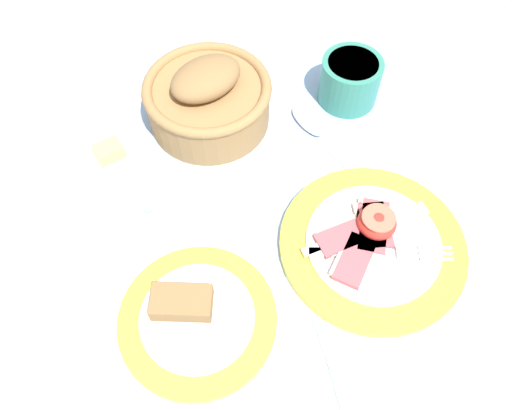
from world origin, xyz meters
TOP-DOWN VIEW (x-y plane):
  - ground_plane at (0.00, 0.00)m, footprint 3.00×3.00m
  - breakfast_plate at (0.08, -0.02)m, footprint 0.25×0.25m
  - bread_plate at (-0.17, -0.03)m, footprint 0.19×0.19m
  - sugar_cup at (0.17, 0.24)m, footprint 0.09×0.09m
  - bread_basket at (-0.05, 0.28)m, footprint 0.19×0.19m
  - butter_dish at (-0.21, 0.25)m, footprint 0.11×0.11m
  - teaspoon_by_saucer at (0.09, 0.18)m, footprint 0.06×0.19m
  - teaspoon_near_cup at (-0.18, 0.15)m, footprint 0.07×0.19m
  - fork_on_cloth at (-0.04, -0.15)m, footprint 0.05×0.18m

SIDE VIEW (x-z plane):
  - ground_plane at x=0.00m, z-range 0.00..0.00m
  - fork_on_cloth at x=-0.04m, z-range 0.00..0.01m
  - teaspoon_by_saucer at x=0.09m, z-range 0.00..0.01m
  - teaspoon_near_cup at x=-0.18m, z-range 0.00..0.01m
  - butter_dish at x=-0.21m, z-range -0.01..0.02m
  - bread_plate at x=-0.17m, z-range -0.01..0.03m
  - breakfast_plate at x=0.08m, z-range -0.01..0.03m
  - sugar_cup at x=0.17m, z-range 0.00..0.08m
  - bread_basket at x=-0.05m, z-range -0.01..0.10m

